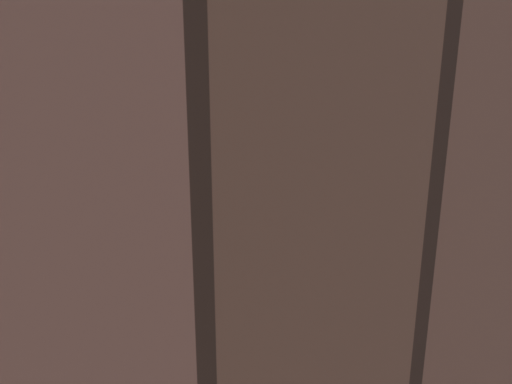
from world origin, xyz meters
The scene contains 8 objects.
ground centered at (0.00, 0.00, 0.00)m, with size 120.00×120.00×0.00m, color black.
sidewalk_ne centered at (21.00, 21.00, 0.07)m, with size 30.00×30.00×0.15m, color gray.
building_ne centered at (20.50, 16.00, 6.00)m, with size 25.00×16.00×12.00m, color #4A1C12.
tree_near centered at (7.56, 9.98, 3.16)m, with size 2.69×2.69×4.49m.
tree_far centered at (7.56, 15.98, 2.87)m, with size 2.43×2.43×4.07m.
signal_pole centered at (-6.72, -6.68, 2.86)m, with size 1.29×1.24×4.60m.
box_truck centered at (13.28, -3.63, 1.68)m, with size 7.26×2.59×3.23m.
traffic_cone centered at (-2.28, -5.70, 0.31)m, with size 0.37×0.37×0.64m.
Camera 1 is at (-10.62, -27.50, 11.12)m, focal length 35.00 mm.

